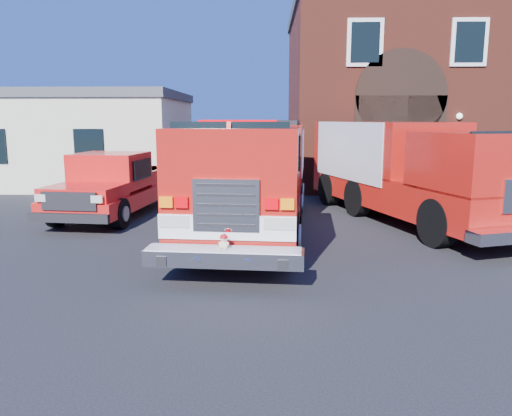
{
  "coord_description": "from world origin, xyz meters",
  "views": [
    {
      "loc": [
        0.22,
        -11.21,
        3.09
      ],
      "look_at": [
        0.0,
        -1.2,
        1.3
      ],
      "focal_mm": 35.0,
      "sensor_mm": 36.0,
      "label": 1
    }
  ],
  "objects_px": {
    "fire_engine": "(254,174)",
    "secondary_truck": "(410,167)",
    "fire_station": "(446,95)",
    "pickup_truck": "(115,186)",
    "side_building": "(77,137)"
  },
  "relations": [
    {
      "from": "side_building",
      "to": "fire_engine",
      "type": "bearing_deg",
      "value": -49.68
    },
    {
      "from": "fire_station",
      "to": "pickup_truck",
      "type": "height_order",
      "value": "fire_station"
    },
    {
      "from": "fire_engine",
      "to": "secondary_truck",
      "type": "distance_m",
      "value": 4.97
    },
    {
      "from": "fire_engine",
      "to": "secondary_truck",
      "type": "relative_size",
      "value": 1.05
    },
    {
      "from": "pickup_truck",
      "to": "secondary_truck",
      "type": "relative_size",
      "value": 0.67
    },
    {
      "from": "side_building",
      "to": "pickup_truck",
      "type": "xyz_separation_m",
      "value": [
        4.3,
        -8.28,
        -1.24
      ]
    },
    {
      "from": "fire_station",
      "to": "secondary_truck",
      "type": "relative_size",
      "value": 1.58
    },
    {
      "from": "fire_engine",
      "to": "secondary_truck",
      "type": "height_order",
      "value": "fire_engine"
    },
    {
      "from": "fire_station",
      "to": "pickup_truck",
      "type": "bearing_deg",
      "value": -145.9
    },
    {
      "from": "fire_station",
      "to": "secondary_truck",
      "type": "distance_m",
      "value": 11.14
    },
    {
      "from": "fire_station",
      "to": "fire_engine",
      "type": "height_order",
      "value": "fire_station"
    },
    {
      "from": "fire_engine",
      "to": "fire_station",
      "type": "bearing_deg",
      "value": 51.35
    },
    {
      "from": "fire_engine",
      "to": "side_building",
      "type": "bearing_deg",
      "value": 130.32
    },
    {
      "from": "pickup_truck",
      "to": "fire_engine",
      "type": "bearing_deg",
      "value": -25.36
    },
    {
      "from": "side_building",
      "to": "secondary_truck",
      "type": "relative_size",
      "value": 1.06
    }
  ]
}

